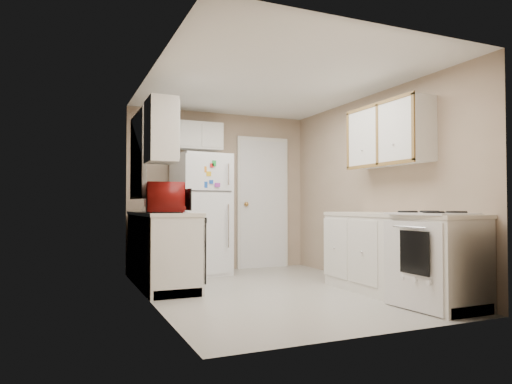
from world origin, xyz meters
name	(u,v)px	position (x,y,z in m)	size (l,w,h in m)	color
floor	(273,291)	(0.00, 0.00, 0.00)	(3.80, 3.80, 0.00)	#BAB5AB
ceiling	(273,83)	(0.00, 0.00, 2.40)	(3.80, 3.80, 0.00)	white
wall_left	(150,184)	(-1.40, 0.00, 1.20)	(3.80, 3.80, 0.00)	tan
wall_right	(372,188)	(1.40, 0.00, 1.20)	(3.80, 3.80, 0.00)	tan
wall_back	(220,191)	(0.00, 1.90, 1.20)	(2.80, 2.80, 0.00)	tan
wall_front	(379,178)	(0.00, -1.90, 1.20)	(2.80, 2.80, 0.00)	tan
left_counter	(161,248)	(-1.10, 0.90, 0.45)	(0.60, 1.80, 0.90)	silver
dishwasher	(198,249)	(-0.81, 0.30, 0.49)	(0.03, 0.58, 0.72)	black
sink	(159,215)	(-1.10, 1.05, 0.86)	(0.54, 0.74, 0.16)	gray
microwave	(165,200)	(-1.15, 0.45, 1.05)	(0.34, 0.61, 0.41)	maroon
soap_bottle	(149,204)	(-1.15, 1.51, 1.00)	(0.08, 0.08, 0.17)	beige
window_blinds	(139,156)	(-1.36, 1.05, 1.60)	(0.10, 0.98, 1.08)	silver
upper_cabinet_left	(161,131)	(-1.25, 0.22, 1.80)	(0.30, 0.45, 0.70)	silver
refrigerator	(201,214)	(-0.41, 1.54, 0.85)	(0.70, 0.68, 1.71)	silver
cabinet_over_fridge	(198,136)	(-0.40, 1.75, 2.00)	(0.70, 0.30, 0.40)	silver
interior_door	(263,203)	(0.70, 1.86, 1.02)	(0.86, 0.06, 2.08)	silver
right_counter	(397,255)	(1.10, -0.80, 0.45)	(0.60, 2.00, 0.90)	silver
stove	(432,264)	(1.04, -1.37, 0.42)	(0.56, 0.70, 0.85)	silver
upper_cabinet_right	(389,135)	(1.25, -0.50, 1.80)	(0.30, 1.20, 0.70)	silver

